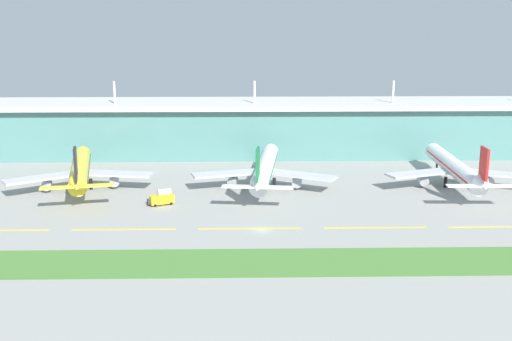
# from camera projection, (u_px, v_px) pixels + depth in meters

# --- Properties ---
(ground_plane) EXTENTS (600.00, 600.00, 0.00)m
(ground_plane) POSITION_uv_depth(u_px,v_px,m) (261.00, 230.00, 170.90)
(ground_plane) COLOR gray
(terminal_building) EXTENTS (288.00, 34.00, 31.18)m
(terminal_building) POSITION_uv_depth(u_px,v_px,m) (254.00, 128.00, 264.31)
(terminal_building) COLOR slate
(terminal_building) RESTS_ON ground
(airliner_near) EXTENTS (47.76, 60.12, 18.90)m
(airliner_near) POSITION_uv_depth(u_px,v_px,m) (80.00, 170.00, 211.00)
(airliner_near) COLOR yellow
(airliner_near) RESTS_ON ground
(airliner_middle) EXTENTS (48.48, 64.67, 18.90)m
(airliner_middle) POSITION_uv_depth(u_px,v_px,m) (265.00, 169.00, 213.09)
(airliner_middle) COLOR silver
(airliner_middle) RESTS_ON ground
(airliner_far) EXTENTS (48.77, 64.83, 18.90)m
(airliner_far) POSITION_uv_depth(u_px,v_px,m) (455.00, 168.00, 214.32)
(airliner_far) COLOR white
(airliner_far) RESTS_ON ground
(taxiway_stripe_mid_west) EXTENTS (28.00, 0.70, 0.04)m
(taxiway_stripe_mid_west) POSITION_uv_depth(u_px,v_px,m) (124.00, 229.00, 171.34)
(taxiway_stripe_mid_west) COLOR yellow
(taxiway_stripe_mid_west) RESTS_ON ground
(taxiway_stripe_centre) EXTENTS (28.00, 0.70, 0.04)m
(taxiway_stripe_centre) POSITION_uv_depth(u_px,v_px,m) (250.00, 229.00, 172.05)
(taxiway_stripe_centre) COLOR yellow
(taxiway_stripe_centre) RESTS_ON ground
(taxiway_stripe_mid_east) EXTENTS (28.00, 0.70, 0.04)m
(taxiway_stripe_mid_east) POSITION_uv_depth(u_px,v_px,m) (375.00, 228.00, 172.77)
(taxiway_stripe_mid_east) COLOR yellow
(taxiway_stripe_mid_east) RESTS_ON ground
(taxiway_stripe_east) EXTENTS (28.00, 0.70, 0.04)m
(taxiway_stripe_east) POSITION_uv_depth(u_px,v_px,m) (499.00, 227.00, 173.49)
(taxiway_stripe_east) COLOR yellow
(taxiway_stripe_east) RESTS_ON ground
(grass_verge) EXTENTS (300.00, 18.00, 0.10)m
(grass_verge) POSITION_uv_depth(u_px,v_px,m) (264.00, 262.00, 148.00)
(grass_verge) COLOR #477A33
(grass_verge) RESTS_ON ground
(fuel_truck) EXTENTS (7.63, 5.31, 4.95)m
(fuel_truck) POSITION_uv_depth(u_px,v_px,m) (162.00, 198.00, 193.64)
(fuel_truck) COLOR gold
(fuel_truck) RESTS_ON ground
(pushback_tug) EXTENTS (4.95, 3.72, 1.85)m
(pushback_tug) POSITION_uv_depth(u_px,v_px,m) (155.00, 201.00, 193.84)
(pushback_tug) COLOR #333842
(pushback_tug) RESTS_ON ground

